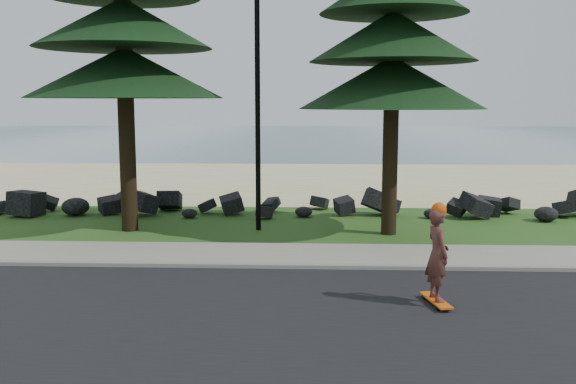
# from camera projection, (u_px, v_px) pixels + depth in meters

# --- Properties ---
(ground) EXTENTS (160.00, 160.00, 0.00)m
(ground) POSITION_uv_depth(u_px,v_px,m) (246.00, 258.00, 14.39)
(ground) COLOR #255019
(ground) RESTS_ON ground
(road) EXTENTS (160.00, 7.00, 0.02)m
(road) POSITION_uv_depth(u_px,v_px,m) (215.00, 327.00, 9.94)
(road) COLOR black
(road) RESTS_ON ground
(kerb) EXTENTS (160.00, 0.20, 0.10)m
(kerb) POSITION_uv_depth(u_px,v_px,m) (241.00, 266.00, 13.49)
(kerb) COLOR gray
(kerb) RESTS_ON ground
(sidewalk) EXTENTS (160.00, 2.00, 0.08)m
(sidewalk) POSITION_uv_depth(u_px,v_px,m) (247.00, 254.00, 14.58)
(sidewalk) COLOR gray
(sidewalk) RESTS_ON ground
(beach_sand) EXTENTS (160.00, 15.00, 0.01)m
(beach_sand) POSITION_uv_depth(u_px,v_px,m) (280.00, 180.00, 28.73)
(beach_sand) COLOR tan
(beach_sand) RESTS_ON ground
(ocean) EXTENTS (160.00, 58.00, 0.01)m
(ocean) POSITION_uv_depth(u_px,v_px,m) (300.00, 137.00, 64.85)
(ocean) COLOR #31525F
(ocean) RESTS_ON ground
(seawall_boulders) EXTENTS (60.00, 2.40, 1.10)m
(seawall_boulders) POSITION_uv_depth(u_px,v_px,m) (265.00, 215.00, 19.93)
(seawall_boulders) COLOR black
(seawall_boulders) RESTS_ON ground
(lamp_post) EXTENTS (0.25, 0.14, 8.14)m
(lamp_post) POSITION_uv_depth(u_px,v_px,m) (257.00, 77.00, 16.98)
(lamp_post) COLOR black
(lamp_post) RESTS_ON ground
(skateboarder) EXTENTS (0.49, 0.98, 1.78)m
(skateboarder) POSITION_uv_depth(u_px,v_px,m) (437.00, 255.00, 10.90)
(skateboarder) COLOR #D4560C
(skateboarder) RESTS_ON ground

